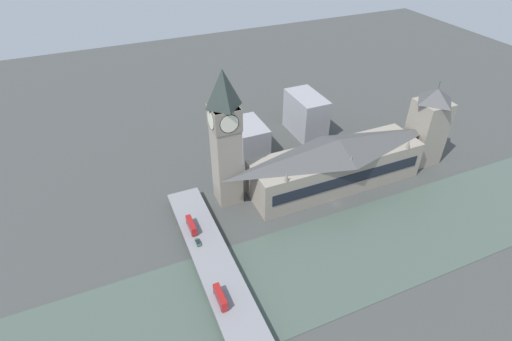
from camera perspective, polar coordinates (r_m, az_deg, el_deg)
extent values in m
plane|color=#424442|center=(212.75, 11.40, -4.72)|extent=(600.00, 600.00, 0.00)
cube|color=#47564C|center=(195.17, 16.51, -10.20)|extent=(51.65, 360.00, 0.30)
cube|color=gray|center=(220.07, 11.27, 0.34)|extent=(25.23, 95.28, 20.99)
cube|color=black|center=(211.35, 13.16, -1.29)|extent=(0.40, 87.66, 6.30)
pyramid|color=#4C4C4C|center=(212.21, 11.72, 3.47)|extent=(24.73, 93.38, 7.60)
cone|color=gray|center=(226.61, 20.95, 3.55)|extent=(2.20, 2.20, 5.00)
cone|color=gray|center=(205.25, 13.43, 1.54)|extent=(2.20, 2.20, 5.00)
cone|color=gray|center=(188.48, 4.40, -0.90)|extent=(2.20, 2.20, 5.00)
cube|color=gray|center=(196.61, -4.25, 2.09)|extent=(12.39, 12.39, 53.89)
cube|color=gray|center=(185.56, -4.54, 7.57)|extent=(13.13, 13.13, 11.15)
cylinder|color=black|center=(180.27, -3.85, 6.69)|extent=(0.50, 9.24, 9.24)
cylinder|color=silver|center=(180.16, -3.84, 6.67)|extent=(0.62, 8.56, 8.56)
cylinder|color=black|center=(190.91, -5.19, 8.40)|extent=(0.50, 9.24, 9.24)
cylinder|color=silver|center=(191.01, -5.21, 8.41)|extent=(0.62, 8.56, 8.56)
cylinder|color=black|center=(187.42, -2.69, 7.95)|extent=(9.24, 0.50, 9.24)
cylinder|color=silver|center=(187.46, -2.65, 7.96)|extent=(8.56, 0.62, 8.56)
cylinder|color=black|center=(183.89, -6.42, 7.17)|extent=(9.24, 0.50, 9.24)
cylinder|color=silver|center=(183.86, -6.46, 7.16)|extent=(8.56, 0.62, 8.56)
pyramid|color=#2D3833|center=(179.11, -4.76, 11.66)|extent=(12.64, 12.64, 17.90)
cube|color=gray|center=(251.17, 23.11, 5.12)|extent=(16.99, 16.99, 38.32)
pyramid|color=#4C4C4C|center=(241.29, 24.39, 9.78)|extent=(16.99, 16.99, 7.64)
cylinder|color=#333338|center=(239.07, 24.73, 11.02)|extent=(0.30, 0.30, 4.00)
cube|color=slate|center=(167.84, -4.11, -17.31)|extent=(3.00, 13.64, 4.10)
cube|color=slate|center=(198.79, -8.85, -7.04)|extent=(3.00, 13.64, 4.10)
cube|color=gray|center=(165.73, -4.15, -16.76)|extent=(135.31, 16.05, 1.20)
cube|color=red|center=(188.82, -9.20, -7.97)|extent=(10.75, 2.42, 1.89)
cube|color=black|center=(188.56, -9.21, -7.89)|extent=(9.68, 2.48, 0.83)
cube|color=red|center=(187.41, -9.26, -7.52)|extent=(10.54, 2.42, 2.22)
cube|color=black|center=(187.34, -9.26, -7.49)|extent=(9.68, 2.48, 1.07)
cube|color=maroon|center=(186.60, -9.29, -7.25)|extent=(10.43, 2.30, 0.16)
cylinder|color=black|center=(192.81, -9.23, -7.20)|extent=(1.05, 0.28, 1.05)
cylinder|color=black|center=(192.51, -9.87, -7.37)|extent=(1.05, 0.28, 1.05)
cylinder|color=black|center=(186.43, -8.47, -8.95)|extent=(1.05, 0.28, 1.05)
cylinder|color=black|center=(186.13, -9.12, -9.13)|extent=(1.05, 0.28, 1.05)
cube|color=red|center=(161.09, -5.10, -17.82)|extent=(10.64, 2.53, 2.03)
cube|color=black|center=(160.76, -5.10, -17.74)|extent=(9.57, 2.59, 0.89)
cube|color=red|center=(159.32, -5.14, -17.36)|extent=(10.43, 2.53, 2.38)
cube|color=black|center=(159.22, -5.14, -17.33)|extent=(9.57, 2.59, 1.14)
cube|color=maroon|center=(158.30, -5.17, -17.08)|extent=(10.32, 2.41, 0.16)
cylinder|color=black|center=(164.61, -5.23, -16.71)|extent=(1.02, 0.28, 1.02)
cylinder|color=black|center=(164.26, -6.02, -16.95)|extent=(1.02, 0.28, 1.02)
cylinder|color=black|center=(159.55, -4.11, -19.08)|extent=(1.02, 0.28, 1.02)
cylinder|color=black|center=(159.18, -4.94, -19.33)|extent=(1.02, 0.28, 1.02)
cube|color=#2D5638|center=(182.54, -8.30, -10.12)|extent=(4.60, 1.79, 0.70)
cube|color=black|center=(182.03, -8.30, -10.03)|extent=(2.39, 1.61, 0.43)
cylinder|color=black|center=(184.09, -8.22, -9.73)|extent=(0.66, 0.22, 0.66)
cylinder|color=black|center=(183.87, -8.70, -9.86)|extent=(0.66, 0.22, 0.66)
cylinder|color=black|center=(181.59, -7.88, -10.50)|extent=(0.66, 0.22, 0.66)
cylinder|color=black|center=(181.36, -8.37, -10.64)|extent=(0.66, 0.22, 0.66)
cube|color=#939399|center=(245.78, -1.08, 4.80)|extent=(27.44, 18.08, 17.98)
cube|color=#939399|center=(263.79, 7.13, 7.93)|extent=(31.02, 17.57, 26.63)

